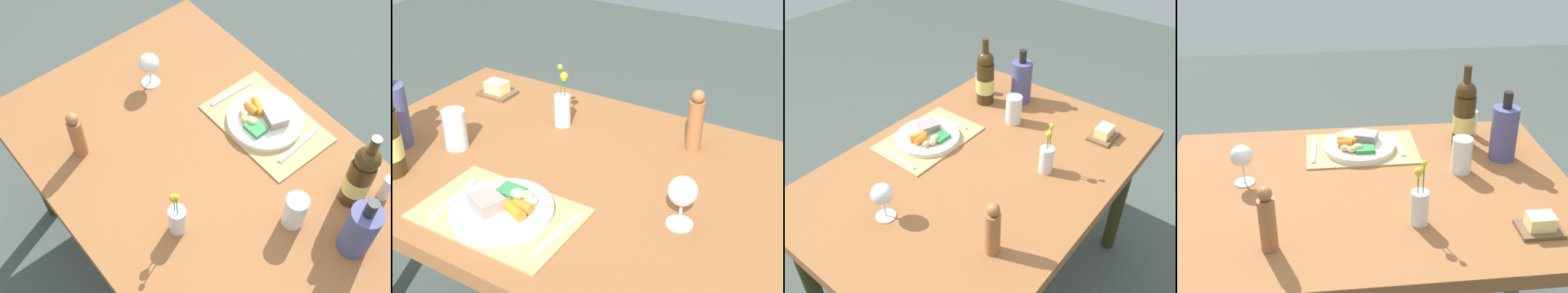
% 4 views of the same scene
% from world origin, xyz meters
% --- Properties ---
extents(dining_table, '(1.41, 0.97, 0.74)m').
position_xyz_m(dining_table, '(0.00, 0.00, 0.66)').
color(dining_table, brown).
rests_on(dining_table, ground_plane).
extents(placemat, '(0.42, 0.28, 0.01)m').
position_xyz_m(placemat, '(-0.01, -0.28, 0.74)').
color(placemat, tan).
rests_on(placemat, dining_table).
extents(dinner_plate, '(0.27, 0.27, 0.06)m').
position_xyz_m(dinner_plate, '(0.00, -0.28, 0.76)').
color(dinner_plate, white).
rests_on(dinner_plate, placemat).
extents(fork, '(0.03, 0.20, 0.00)m').
position_xyz_m(fork, '(-0.15, -0.30, 0.75)').
color(fork, silver).
rests_on(fork, placemat).
extents(knife, '(0.02, 0.18, 0.00)m').
position_xyz_m(knife, '(0.17, -0.27, 0.75)').
color(knife, silver).
rests_on(knife, placemat).
extents(cooler_bottle, '(0.10, 0.10, 0.26)m').
position_xyz_m(cooler_bottle, '(-0.52, -0.16, 0.85)').
color(cooler_bottle, '#4B4E80').
rests_on(cooler_bottle, dining_table).
extents(water_tumbler, '(0.07, 0.07, 0.13)m').
position_xyz_m(water_tumbler, '(-0.34, -0.08, 0.80)').
color(water_tumbler, silver).
rests_on(water_tumbler, dining_table).
extents(wine_glass, '(0.08, 0.08, 0.14)m').
position_xyz_m(wine_glass, '(0.41, -0.08, 0.84)').
color(wine_glass, white).
rests_on(wine_glass, dining_table).
extents(butter_dish, '(0.13, 0.10, 0.06)m').
position_xyz_m(butter_dish, '(-0.49, 0.30, 0.76)').
color(butter_dish, brown).
rests_on(butter_dish, dining_table).
extents(flower_vase, '(0.06, 0.06, 0.22)m').
position_xyz_m(flower_vase, '(-0.14, 0.22, 0.81)').
color(flower_vase, silver).
rests_on(flower_vase, dining_table).
extents(pepper_mill, '(0.05, 0.05, 0.20)m').
position_xyz_m(pepper_mill, '(0.30, 0.30, 0.84)').
color(pepper_mill, '#A16338').
rests_on(pepper_mill, dining_table).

